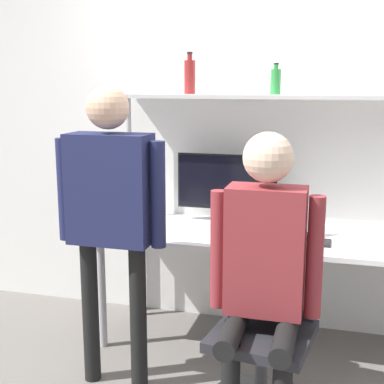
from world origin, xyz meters
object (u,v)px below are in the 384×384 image
at_px(laptop, 281,227).
at_px(monitor, 226,185).
at_px(person_seated, 264,257).
at_px(bottle_red, 190,76).
at_px(bottle_green, 276,81).
at_px(person_standing, 111,201).
at_px(cell_phone, 325,243).
at_px(office_chair, 264,361).

bearing_deg(laptop, monitor, 144.36).
bearing_deg(laptop, person_seated, -90.22).
bearing_deg(bottle_red, bottle_green, 0.00).
xyz_separation_m(monitor, person_seated, (0.39, -0.96, -0.15)).
relative_size(monitor, person_standing, 0.41).
height_order(monitor, bottle_green, bottle_green).
bearing_deg(bottle_red, laptop, -21.49).
bearing_deg(person_seated, monitor, 111.90).
height_order(cell_phone, person_standing, person_standing).
xyz_separation_m(laptop, bottle_red, (-0.63, 0.25, 0.87)).
xyz_separation_m(cell_phone, person_seated, (-0.26, -0.64, 0.10)).
relative_size(laptop, office_chair, 0.36).
bearing_deg(bottle_green, laptop, -70.66).
xyz_separation_m(office_chair, bottle_red, (-0.63, 0.88, 1.39)).
bearing_deg(cell_phone, bottle_green, 139.72).
relative_size(monitor, laptop, 2.00).
bearing_deg(monitor, bottle_red, -172.19).
xyz_separation_m(cell_phone, bottle_green, (-0.34, 0.29, 0.90)).
bearing_deg(person_seated, bottle_green, 95.16).
bearing_deg(laptop, bottle_green, 109.34).
distance_m(monitor, person_seated, 1.04).
distance_m(cell_phone, person_seated, 0.70).
distance_m(cell_phone, bottle_green, 1.01).
relative_size(monitor, office_chair, 0.72).
distance_m(laptop, cell_phone, 0.27).
bearing_deg(monitor, office_chair, -66.83).
relative_size(laptop, bottle_red, 1.27).
bearing_deg(monitor, cell_phone, -26.56).
distance_m(cell_phone, office_chair, 0.79).
bearing_deg(office_chair, cell_phone, 66.98).
bearing_deg(person_seated, bottle_red, 123.87).
distance_m(person_standing, bottle_green, 1.26).
height_order(laptop, bottle_green, bottle_green).
bearing_deg(monitor, person_standing, -116.38).
distance_m(monitor, cell_phone, 0.76).
xyz_separation_m(laptop, cell_phone, (0.26, -0.04, -0.06)).
height_order(laptop, person_seated, person_seated).
distance_m(office_chair, bottle_red, 1.76).
xyz_separation_m(person_seated, person_standing, (-0.81, 0.10, 0.20)).
distance_m(laptop, bottle_green, 0.88).
xyz_separation_m(laptop, bottle_green, (-0.09, 0.25, 0.84)).
height_order(cell_phone, bottle_red, bottle_red).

